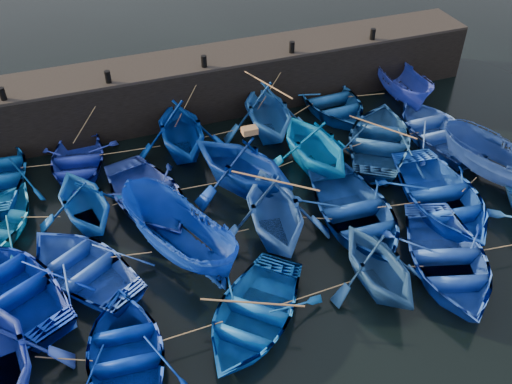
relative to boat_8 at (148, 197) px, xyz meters
name	(u,v)px	position (x,y,z in m)	size (l,w,h in m)	color
ground	(289,266)	(3.71, -4.48, -0.52)	(120.00, 120.00, 0.00)	black
quay_wall	(201,86)	(3.71, 6.02, 0.73)	(26.00, 2.50, 2.50)	black
quay_top	(199,59)	(3.71, 6.02, 2.04)	(26.00, 2.50, 0.12)	black
bollard_0	(2,94)	(-4.29, 5.12, 2.35)	(0.24, 0.24, 0.50)	black
bollard_1	(108,77)	(-0.29, 5.12, 2.35)	(0.24, 0.24, 0.50)	black
bollard_2	(204,61)	(3.71, 5.12, 2.35)	(0.24, 0.24, 0.50)	black
bollard_3	(292,47)	(7.71, 5.12, 2.35)	(0.24, 0.24, 0.50)	black
bollard_4	(373,34)	(11.71, 5.12, 2.35)	(0.24, 0.24, 0.50)	black
boat_1	(77,162)	(-2.19, 3.20, -0.06)	(3.15, 4.40, 0.91)	#182AA4
boat_2	(181,129)	(2.02, 3.00, 0.65)	(3.82, 4.44, 2.33)	navy
boat_3	(267,110)	(5.81, 3.11, 0.68)	(3.90, 4.53, 2.38)	#1853A5
boat_4	(331,100)	(9.23, 3.96, 0.02)	(3.68, 5.14, 1.07)	navy
boat_5	(402,84)	(12.75, 3.66, 0.33)	(1.66, 4.40, 1.70)	#283BB2
boat_7	(84,201)	(-2.20, -0.05, 0.50)	(3.31, 3.84, 2.02)	#09449F
boat_8	(148,197)	(0.00, 0.00, 0.00)	(3.56, 4.97, 1.03)	#2640B2
boat_9	(242,163)	(3.59, -0.10, 0.71)	(4.03, 4.67, 2.46)	navy
boat_10	(315,144)	(6.67, 0.19, 0.66)	(3.85, 4.47, 2.35)	#0266C1
boat_11	(380,139)	(9.77, 0.37, 0.05)	(3.87, 5.41, 1.12)	navy
boat_12	(437,129)	(12.41, 0.26, 0.01)	(3.60, 5.03, 1.04)	blue
boat_13	(9,286)	(-4.85, -2.79, 0.03)	(3.79, 5.29, 1.10)	#001EA5
boat_14	(83,266)	(-2.65, -2.63, -0.03)	(3.35, 4.68, 0.97)	blue
boat_15	(178,236)	(0.44, -2.85, 0.47)	(1.92, 5.11, 1.98)	#0831A0
boat_16	(274,209)	(3.77, -2.89, 0.67)	(3.87, 4.49, 2.36)	#204E9A
boat_17	(355,213)	(6.64, -3.39, 0.05)	(3.87, 5.41, 1.12)	navy
boat_18	(442,196)	(10.01, -3.65, 0.06)	(3.94, 5.51, 1.14)	blue
boat_19	(499,164)	(12.79, -3.14, 0.44)	(1.86, 4.93, 1.91)	navy
boat_21	(127,353)	(-1.90, -6.34, -0.04)	(3.26, 4.56, 0.95)	#002397
boat_22	(252,314)	(1.77, -6.29, -0.03)	(3.37, 4.71, 0.98)	#0A4DB2
boat_23	(379,264)	(5.92, -6.18, 0.46)	(3.21, 3.72, 1.96)	navy
boat_24	(447,259)	(8.36, -6.39, 0.03)	(3.75, 5.24, 1.09)	blue
wooden_crate	(250,131)	(3.89, -0.10, 2.06)	(0.55, 0.36, 0.24)	olive
mooring_ropes	(247,158)	(4.00, 0.55, 0.37)	(17.96, 11.91, 2.10)	tan
loose_oars	(299,162)	(5.28, -1.42, 1.23)	(10.25, 11.48, 1.47)	#99724C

